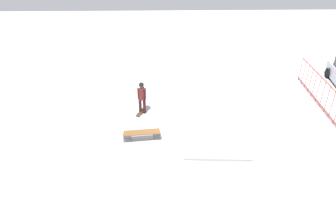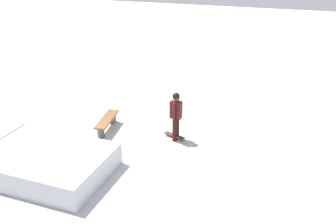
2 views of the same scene
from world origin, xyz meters
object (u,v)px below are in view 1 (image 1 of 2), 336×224
skater (142,96)px  skateboard (141,113)px  skate_ramp (214,146)px  park_bench (142,134)px

skater → skateboard: size_ratio=2.11×
skate_ramp → skater: 4.73m
skate_ramp → park_bench: (-0.96, -3.02, 0.04)m
skate_ramp → skateboard: bearing=-133.3°
skateboard → park_bench: park_bench is taller
skate_ramp → skater: bearing=-134.9°
skate_ramp → skater: size_ratio=3.22×
skateboard → skate_ramp: bearing=-115.4°
skateboard → park_bench: 2.48m
skate_ramp → park_bench: bearing=-104.2°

